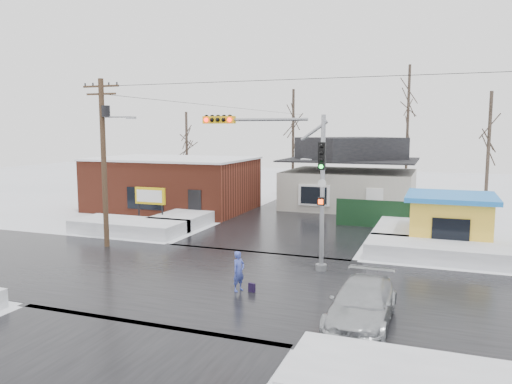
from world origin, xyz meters
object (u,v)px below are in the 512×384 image
(marquee_sign, at_px, (150,197))
(kiosk, at_px, (450,220))
(utility_pole, at_px, (105,153))
(car, at_px, (362,304))
(pedestrian, at_px, (239,272))
(traffic_signal, at_px, (288,170))

(marquee_sign, bearing_deg, kiosk, 1.55)
(utility_pole, height_order, car, utility_pole)
(marquee_sign, xyz_separation_m, kiosk, (18.50, 0.50, -0.46))
(kiosk, relative_size, pedestrian, 2.88)
(traffic_signal, distance_m, car, 8.07)
(marquee_sign, distance_m, kiosk, 18.51)
(pedestrian, xyz_separation_m, car, (5.05, -1.76, -0.10))
(marquee_sign, xyz_separation_m, pedestrian, (10.60, -10.47, -1.12))
(traffic_signal, xyz_separation_m, utility_pole, (-10.36, 0.53, 0.57))
(kiosk, distance_m, pedestrian, 13.53)
(kiosk, bearing_deg, traffic_signal, -135.16)
(traffic_signal, relative_size, car, 1.46)
(utility_pole, relative_size, marquee_sign, 3.53)
(utility_pole, bearing_deg, pedestrian, -25.14)
(traffic_signal, distance_m, pedestrian, 5.50)
(marquee_sign, bearing_deg, utility_pole, -79.87)
(utility_pole, height_order, pedestrian, utility_pole)
(pedestrian, bearing_deg, utility_pole, 86.03)
(marquee_sign, height_order, car, marquee_sign)
(marquee_sign, relative_size, pedestrian, 1.60)
(utility_pole, bearing_deg, car, -23.14)
(kiosk, bearing_deg, marquee_sign, -178.45)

